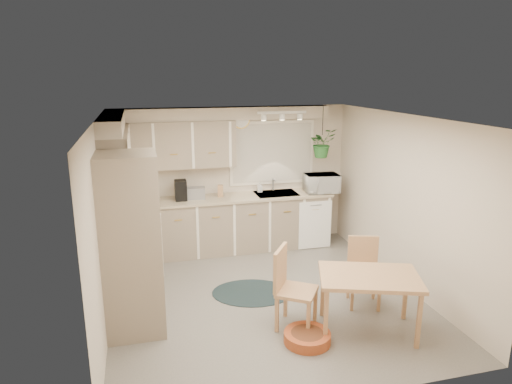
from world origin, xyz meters
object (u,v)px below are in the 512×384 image
chair_back (364,273)px  braided_rug (252,293)px  dining_table (368,303)px  microwave (322,181)px  chair_left (297,289)px  pet_bed (307,337)px

chair_back → braided_rug: chair_back is taller
dining_table → chair_back: chair_back is taller
dining_table → microwave: microwave is taller
chair_left → microwave: 2.90m
dining_table → chair_left: 0.83m
pet_bed → microwave: (1.31, 2.85, 1.07)m
chair_left → braided_rug: 1.12m
dining_table → chair_back: (0.25, 0.58, 0.09)m
microwave → chair_left: bearing=-114.5°
microwave → pet_bed: bearing=-111.4°
chair_back → braided_rug: 1.55m
chair_left → chair_back: bearing=139.7°
dining_table → chair_back: size_ratio=1.27×
chair_back → pet_bed: (-1.01, -0.64, -0.38)m
pet_bed → dining_table: bearing=4.2°
microwave → braided_rug: bearing=-133.1°
chair_left → pet_bed: bearing=35.1°
chair_left → chair_back: 1.06m
pet_bed → microwave: 3.32m
braided_rug → microwave: size_ratio=1.93×
chair_back → microwave: microwave is taller
chair_back → pet_bed: size_ratio=1.67×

